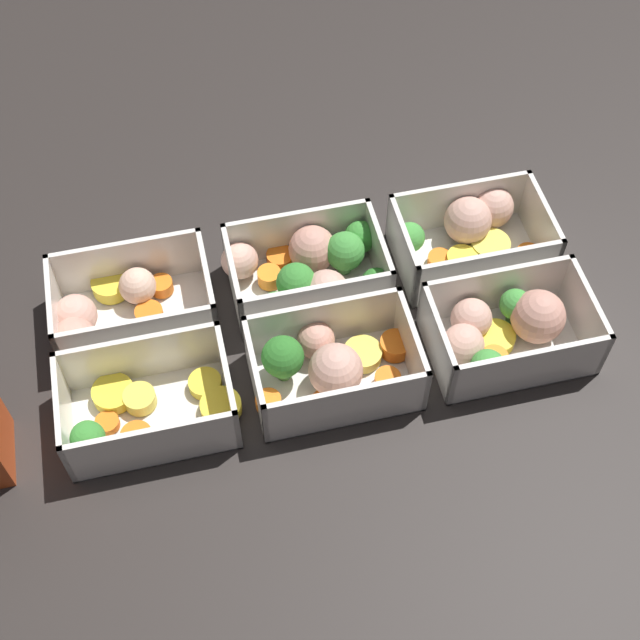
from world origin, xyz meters
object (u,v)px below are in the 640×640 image
container_near_left (471,232)px  container_far_center (328,365)px  container_near_center (312,269)px  container_far_left (505,330)px  container_far_right (145,408)px  container_near_right (116,309)px

container_near_left → container_far_center: (0.18, 0.12, 0.00)m
container_near_center → container_far_left: same height
container_near_center → container_far_right: (0.18, 0.12, -0.01)m
container_near_right → container_near_left: bearing=-177.9°
container_near_right → container_near_center: bearing=-179.6°
container_far_center → container_far_right: size_ratio=1.00×
container_near_right → container_far_right: bearing=97.2°
container_near_left → container_far_right: 0.37m
container_far_right → container_near_right: bearing=-82.8°
container_near_left → container_near_center: bearing=4.0°
container_near_center → container_near_right: bearing=0.4°
container_near_right → container_far_left: 0.37m
container_near_center → container_far_center: size_ratio=1.02×
container_far_right → container_near_left: bearing=-159.9°
container_far_left → container_far_right: bearing=0.7°
container_near_center → container_far_right: 0.21m
container_far_center → container_near_left: bearing=-145.7°
container_near_right → container_far_left: (-0.35, 0.11, 0.00)m
container_near_center → container_far_left: 0.20m
container_near_left → container_near_right: (0.36, 0.01, -0.00)m
container_near_right → container_far_center: same height
container_near_right → container_far_left: same height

